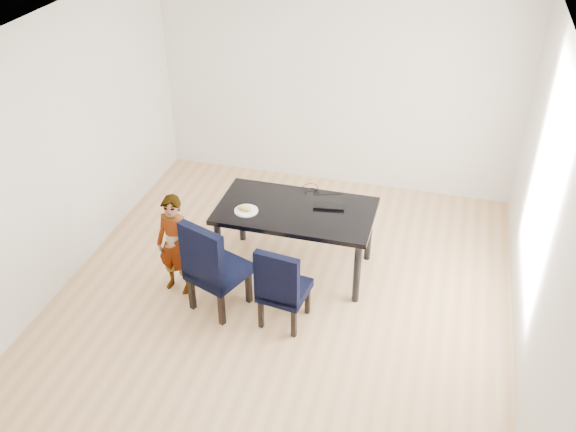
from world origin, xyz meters
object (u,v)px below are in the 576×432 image
(dining_table, at_px, (295,239))
(laptop, at_px, (329,204))
(chair_left, at_px, (219,264))
(child, at_px, (175,245))
(plate, at_px, (246,211))
(chair_right, at_px, (285,284))

(dining_table, height_order, laptop, laptop)
(dining_table, distance_m, chair_left, 0.97)
(laptop, bearing_deg, chair_left, 39.17)
(child, relative_size, plate, 4.52)
(chair_right, xyz_separation_m, child, (-1.17, 0.18, 0.10))
(chair_right, bearing_deg, child, 178.96)
(dining_table, distance_m, plate, 0.63)
(plate, height_order, laptop, laptop)
(chair_left, distance_m, child, 0.52)
(plate, bearing_deg, chair_right, -48.23)
(dining_table, relative_size, chair_right, 1.81)
(dining_table, bearing_deg, chair_right, -82.45)
(chair_left, xyz_separation_m, plate, (0.09, 0.60, 0.25))
(chair_right, bearing_deg, plate, 139.26)
(dining_table, bearing_deg, chair_left, -125.70)
(chair_left, distance_m, plate, 0.66)
(child, height_order, laptop, child)
(chair_right, xyz_separation_m, laptop, (0.20, 0.99, 0.32))
(chair_right, distance_m, laptop, 1.06)
(plate, bearing_deg, chair_left, -98.33)
(dining_table, height_order, chair_right, chair_right)
(plate, bearing_deg, child, -141.27)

